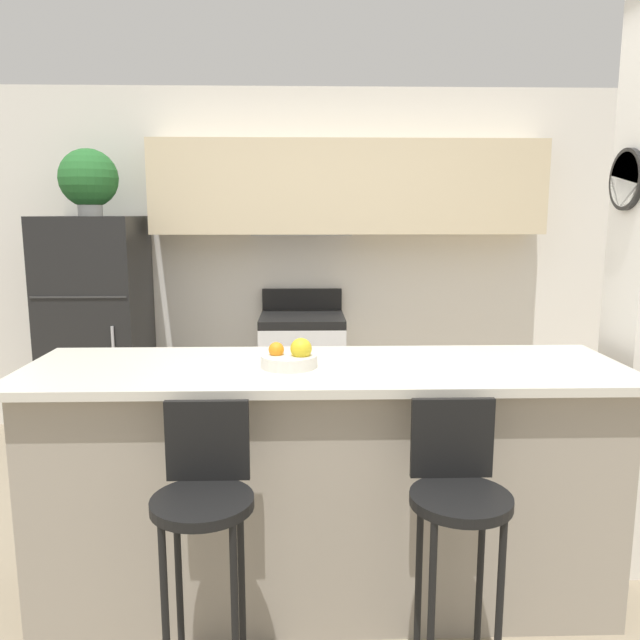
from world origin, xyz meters
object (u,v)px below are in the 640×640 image
object	(u,v)px
stove_range	(302,375)
bar_stool_right	(458,506)
fruit_bowl	(290,358)
potted_plant_on_fridge	(88,179)
trash_bin	(172,425)
bar_stool_left	(204,509)
refrigerator	(98,331)

from	to	relation	value
stove_range	bar_stool_right	distance (m)	2.59
stove_range	fruit_bowl	world-z (taller)	fruit_bowl
potted_plant_on_fridge	trash_bin	distance (m)	1.78
bar_stool_left	bar_stool_right	bearing A→B (deg)	0.00
refrigerator	bar_stool_right	size ratio (longest dim) A/B	1.59
bar_stool_left	bar_stool_right	xyz separation A→B (m)	(0.83, 0.00, 0.00)
bar_stool_right	fruit_bowl	size ratio (longest dim) A/B	4.49
stove_range	bar_stool_right	bearing A→B (deg)	-78.54
potted_plant_on_fridge	fruit_bowl	xyz separation A→B (m)	(1.41, -1.94, -0.80)
bar_stool_right	trash_bin	distance (m)	2.70
fruit_bowl	refrigerator	bearing A→B (deg)	125.92
refrigerator	fruit_bowl	distance (m)	2.41
refrigerator	trash_bin	world-z (taller)	refrigerator
refrigerator	bar_stool_right	xyz separation A→B (m)	(1.97, -2.48, -0.13)
bar_stool_right	potted_plant_on_fridge	xyz separation A→B (m)	(-1.97, 2.48, 1.18)
refrigerator	bar_stool_left	distance (m)	2.73
refrigerator	fruit_bowl	size ratio (longest dim) A/B	7.13
bar_stool_left	trash_bin	world-z (taller)	bar_stool_left
stove_range	bar_stool_left	distance (m)	2.56
stove_range	trash_bin	xyz separation A→B (m)	(-0.90, -0.29, -0.27)
refrigerator	potted_plant_on_fridge	distance (m)	1.06
refrigerator	stove_range	size ratio (longest dim) A/B	1.51
bar_stool_left	bar_stool_right	world-z (taller)	same
potted_plant_on_fridge	bar_stool_left	bearing A→B (deg)	-65.44
potted_plant_on_fridge	trash_bin	xyz separation A→B (m)	(0.55, -0.24, -1.67)
fruit_bowl	bar_stool_left	bearing A→B (deg)	-117.09
stove_range	bar_stool_left	world-z (taller)	stove_range
potted_plant_on_fridge	bar_stool_right	bearing A→B (deg)	-51.55
stove_range	refrigerator	bearing A→B (deg)	-177.71
bar_stool_right	trash_bin	size ratio (longest dim) A/B	2.68
refrigerator	trash_bin	bearing A→B (deg)	-23.33
stove_range	bar_stool_left	size ratio (longest dim) A/B	1.05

